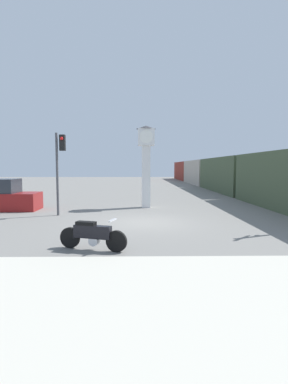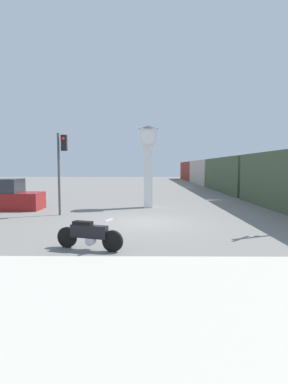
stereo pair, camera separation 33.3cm
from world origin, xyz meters
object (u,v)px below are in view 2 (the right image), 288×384
(freight_train, at_px, (216,173))
(traffic_light, at_px, (61,159))
(motorcycle, at_px, (89,234))
(parked_car, at_px, (4,197))
(clock_tower, at_px, (148,154))

(freight_train, relative_size, traffic_light, 12.76)
(motorcycle, relative_size, parked_car, 0.50)
(clock_tower, height_order, freight_train, clock_tower)
(clock_tower, bearing_deg, freight_train, 65.54)
(clock_tower, relative_size, parked_car, 1.17)
(traffic_light, xyz_separation_m, parked_car, (-3.95, 1.93, -2.14))
(freight_train, height_order, parked_car, freight_train)
(freight_train, bearing_deg, parked_car, -130.61)
(freight_train, xyz_separation_m, traffic_light, (-12.94, -21.62, 1.19))
(traffic_light, bearing_deg, freight_train, 59.10)
(freight_train, distance_m, traffic_light, 25.22)
(clock_tower, bearing_deg, parked_car, -172.99)
(motorcycle, relative_size, freight_train, 0.04)
(freight_train, bearing_deg, clock_tower, -114.46)
(motorcycle, distance_m, freight_train, 29.95)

